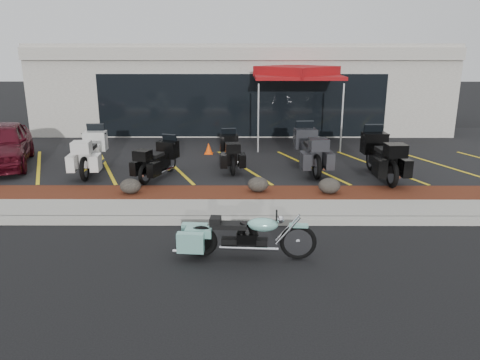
{
  "coord_description": "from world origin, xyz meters",
  "views": [
    {
      "loc": [
        0.0,
        -9.08,
        3.91
      ],
      "look_at": [
        -0.04,
        1.2,
        0.95
      ],
      "focal_mm": 35.0,
      "sensor_mm": 36.0,
      "label": 1
    }
  ],
  "objects_px": {
    "traffic_cone": "(209,148)",
    "popup_canopy": "(297,73)",
    "hero_cruiser": "(298,237)",
    "parked_car": "(1,144)",
    "touring_white": "(97,145)"
  },
  "relations": [
    {
      "from": "popup_canopy",
      "to": "hero_cruiser",
      "type": "bearing_deg",
      "value": -120.4
    },
    {
      "from": "touring_white",
      "to": "popup_canopy",
      "type": "xyz_separation_m",
      "value": [
        6.75,
        3.63,
        2.04
      ]
    },
    {
      "from": "hero_cruiser",
      "to": "touring_white",
      "type": "xyz_separation_m",
      "value": [
        -5.71,
        6.55,
        0.39
      ]
    },
    {
      "from": "hero_cruiser",
      "to": "parked_car",
      "type": "relative_size",
      "value": 0.63
    },
    {
      "from": "hero_cruiser",
      "to": "parked_car",
      "type": "height_order",
      "value": "parked_car"
    },
    {
      "from": "hero_cruiser",
      "to": "popup_canopy",
      "type": "height_order",
      "value": "popup_canopy"
    },
    {
      "from": "popup_canopy",
      "to": "traffic_cone",
      "type": "bearing_deg",
      "value": -175.75
    },
    {
      "from": "touring_white",
      "to": "traffic_cone",
      "type": "bearing_deg",
      "value": -66.43
    },
    {
      "from": "touring_white",
      "to": "parked_car",
      "type": "xyz_separation_m",
      "value": [
        -3.11,
        0.05,
        0.01
      ]
    },
    {
      "from": "parked_car",
      "to": "popup_canopy",
      "type": "bearing_deg",
      "value": 1.58
    },
    {
      "from": "parked_car",
      "to": "traffic_cone",
      "type": "distance_m",
      "value": 6.81
    },
    {
      "from": "traffic_cone",
      "to": "popup_canopy",
      "type": "distance_m",
      "value": 4.54
    },
    {
      "from": "touring_white",
      "to": "parked_car",
      "type": "distance_m",
      "value": 3.11
    },
    {
      "from": "parked_car",
      "to": "popup_canopy",
      "type": "xyz_separation_m",
      "value": [
        9.86,
        3.59,
        2.03
      ]
    },
    {
      "from": "hero_cruiser",
      "to": "touring_white",
      "type": "distance_m",
      "value": 8.7
    }
  ]
}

